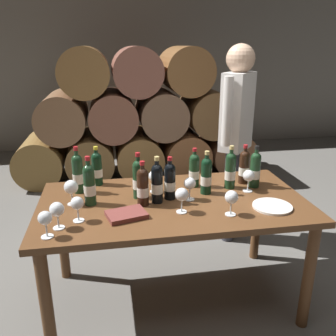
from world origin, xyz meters
The scene contains 28 objects.
ground_plane centered at (0.00, 0.00, 0.00)m, with size 14.00×14.00×0.00m, color #66635E.
cellar_back_wall centered at (0.00, 4.20, 1.40)m, with size 10.00×0.24×2.80m, color gray.
barrel_stack centered at (0.00, 2.60, 0.75)m, with size 3.12×0.90×1.69m.
dining_table centered at (0.00, 0.00, 0.67)m, with size 1.70×0.90×0.76m.
wine_bottle_0 centered at (-0.20, -0.04, 0.88)m, with size 0.07×0.07×0.29m.
wine_bottle_1 centered at (-0.48, 0.36, 0.88)m, with size 0.07×0.07×0.28m.
wine_bottle_2 centered at (-0.52, 0.03, 0.89)m, with size 0.07×0.07×0.31m.
wine_bottle_3 centered at (0.55, 0.22, 0.88)m, with size 0.07×0.07×0.28m.
wine_bottle_4 centered at (0.19, 0.21, 0.88)m, with size 0.07×0.07×0.28m.
wine_bottle_5 centered at (-0.02, 0.03, 0.88)m, with size 0.07×0.07×0.28m.
wine_bottle_6 centered at (-0.21, 0.08, 0.89)m, with size 0.07×0.07×0.30m.
wine_bottle_7 centered at (-0.11, -0.01, 0.89)m, with size 0.07×0.07×0.30m.
wine_bottle_8 centered at (-0.60, 0.24, 0.90)m, with size 0.07×0.07×0.32m.
wine_bottle_9 centered at (0.60, 0.13, 0.89)m, with size 0.07×0.07×0.30m.
wine_bottle_10 centered at (0.24, 0.08, 0.89)m, with size 0.07×0.07×0.29m.
wine_bottle_11 centered at (0.42, 0.14, 0.89)m, with size 0.07×0.07×0.30m.
wine_glass_0 centered at (-0.73, -0.34, 0.86)m, with size 0.07×0.07×0.15m.
wine_glass_1 centered at (-0.10, 0.16, 0.87)m, with size 0.08×0.08×0.15m.
wine_glass_2 centered at (0.02, -0.18, 0.87)m, with size 0.08×0.08×0.15m.
wine_glass_3 centered at (0.10, -0.01, 0.87)m, with size 0.08×0.08×0.15m.
wine_glass_4 centered at (-0.68, -0.26, 0.87)m, with size 0.08×0.08×0.15m.
wine_glass_5 centered at (-0.63, 0.05, 0.87)m, with size 0.09×0.09×0.16m.
wine_glass_6 centered at (0.53, 0.06, 0.87)m, with size 0.08×0.08×0.15m.
wine_glass_7 centered at (-0.58, -0.19, 0.87)m, with size 0.07×0.07×0.15m.
wine_glass_8 centered at (0.29, -0.26, 0.87)m, with size 0.08×0.08×0.15m.
tasting_notebook centered at (-0.31, -0.18, 0.77)m, with size 0.22×0.16×0.03m, color brown.
serving_plate centered at (0.58, -0.21, 0.77)m, with size 0.24×0.24×0.01m, color white.
sommelier_presenting centered at (0.68, 0.75, 1.04)m, with size 0.36×0.39×1.72m.
Camera 1 is at (-0.39, -2.04, 1.70)m, focal length 37.91 mm.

